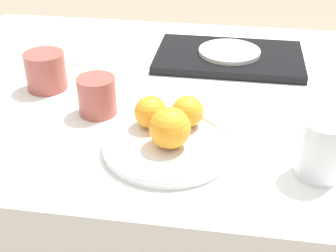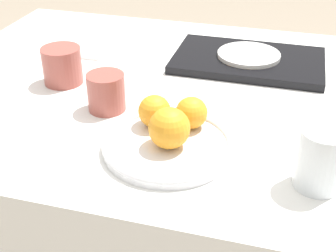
# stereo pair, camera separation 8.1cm
# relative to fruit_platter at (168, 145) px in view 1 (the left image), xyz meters

# --- Properties ---
(table) EXTENTS (1.19, 0.87, 0.76)m
(table) POSITION_rel_fruit_platter_xyz_m (-0.04, 0.24, -0.39)
(table) COLOR white
(table) RESTS_ON ground_plane
(fruit_platter) EXTENTS (0.24, 0.24, 0.02)m
(fruit_platter) POSITION_rel_fruit_platter_xyz_m (0.00, 0.00, 0.00)
(fruit_platter) COLOR silver
(fruit_platter) RESTS_ON table
(orange_0) EXTENTS (0.07, 0.07, 0.07)m
(orange_0) POSITION_rel_fruit_platter_xyz_m (0.00, -0.01, 0.04)
(orange_0) COLOR orange
(orange_0) RESTS_ON fruit_platter
(orange_1) EXTENTS (0.06, 0.06, 0.06)m
(orange_1) POSITION_rel_fruit_platter_xyz_m (-0.04, 0.05, 0.03)
(orange_1) COLOR orange
(orange_1) RESTS_ON fruit_platter
(orange_2) EXTENTS (0.06, 0.06, 0.06)m
(orange_2) POSITION_rel_fruit_platter_xyz_m (0.03, 0.07, 0.03)
(orange_2) COLOR orange
(orange_2) RESTS_ON fruit_platter
(water_glass) EXTENTS (0.08, 0.08, 0.10)m
(water_glass) POSITION_rel_fruit_platter_xyz_m (0.26, -0.03, 0.04)
(water_glass) COLOR silver
(water_glass) RESTS_ON table
(serving_tray) EXTENTS (0.36, 0.23, 0.02)m
(serving_tray) POSITION_rel_fruit_platter_xyz_m (0.09, 0.42, -0.00)
(serving_tray) COLOR black
(serving_tray) RESTS_ON table
(side_plate) EXTENTS (0.15, 0.15, 0.01)m
(side_plate) POSITION_rel_fruit_platter_xyz_m (0.09, 0.42, 0.01)
(side_plate) COLOR silver
(side_plate) RESTS_ON serving_tray
(cup_0) EXTENTS (0.09, 0.09, 0.08)m
(cup_0) POSITION_rel_fruit_platter_xyz_m (-0.30, 0.20, 0.03)
(cup_0) COLOR #9E4C42
(cup_0) RESTS_ON table
(cup_1) EXTENTS (0.08, 0.08, 0.08)m
(cup_1) POSITION_rel_fruit_platter_xyz_m (-0.16, 0.11, 0.03)
(cup_1) COLOR #9E4C42
(cup_1) RESTS_ON table
(napkin) EXTENTS (0.14, 0.12, 0.01)m
(napkin) POSITION_rel_fruit_platter_xyz_m (-0.35, 0.39, -0.01)
(napkin) COLOR white
(napkin) RESTS_ON table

